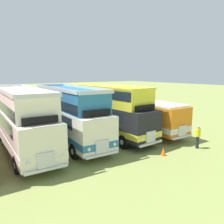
# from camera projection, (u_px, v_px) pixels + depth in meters

# --- Properties ---
(bus_sixth_in_row) EXTENTS (3.10, 11.55, 4.52)m
(bus_sixth_in_row) POSITION_uv_depth(u_px,v_px,m) (21.00, 118.00, 16.20)
(bus_sixth_in_row) COLOR silver
(bus_sixth_in_row) RESTS_ON ground
(bus_seventh_in_row) EXTENTS (3.11, 10.38, 4.52)m
(bus_seventh_in_row) POSITION_uv_depth(u_px,v_px,m) (69.00, 114.00, 17.83)
(bus_seventh_in_row) COLOR silver
(bus_seventh_in_row) RESTS_ON ground
(bus_eighth_in_row) EXTENTS (2.89, 10.53, 4.49)m
(bus_eighth_in_row) POSITION_uv_depth(u_px,v_px,m) (106.00, 108.00, 19.79)
(bus_eighth_in_row) COLOR black
(bus_eighth_in_row) RESTS_ON ground
(bus_ninth_in_row) EXTENTS (2.84, 11.03, 2.99)m
(bus_ninth_in_row) POSITION_uv_depth(u_px,v_px,m) (137.00, 112.00, 21.91)
(bus_ninth_in_row) COLOR orange
(bus_ninth_in_row) RESTS_ON ground
(cone_near_end) EXTENTS (0.36, 0.36, 0.56)m
(cone_near_end) POSITION_uv_depth(u_px,v_px,m) (163.00, 152.00, 15.24)
(cone_near_end) COLOR orange
(cone_near_end) RESTS_ON ground
(marshal_person) EXTENTS (0.36, 0.24, 1.73)m
(marshal_person) POSITION_uv_depth(u_px,v_px,m) (198.00, 137.00, 16.64)
(marshal_person) COLOR #23232D
(marshal_person) RESTS_ON ground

